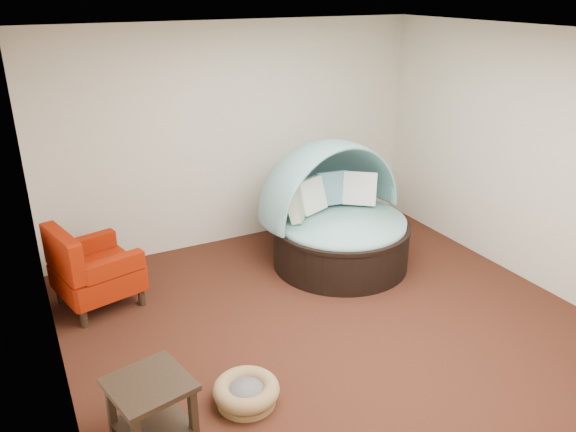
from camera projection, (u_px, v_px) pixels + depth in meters
name	position (u px, v px, depth m)	size (l,w,h in m)	color
floor	(337.00, 329.00, 5.60)	(5.00, 5.00, 0.00)	#401E12
wall_back	(237.00, 136.00, 7.12)	(5.00, 5.00, 0.00)	beige
wall_left	(46.00, 254.00, 4.01)	(5.00, 5.00, 0.00)	beige
wall_right	(536.00, 161.00, 6.12)	(5.00, 5.00, 0.00)	beige
ceiling	(348.00, 35.00, 4.53)	(5.00, 5.00, 0.00)	white
canopy_daybed	(337.00, 209.00, 6.70)	(1.90, 1.84, 1.51)	black
pet_basket	(246.00, 392.00, 4.58)	(0.69, 0.69, 0.19)	brown
red_armchair	(91.00, 270.00, 5.85)	(0.96, 0.96, 0.93)	black
side_table	(151.00, 403.00, 4.11)	(0.66, 0.66, 0.53)	black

